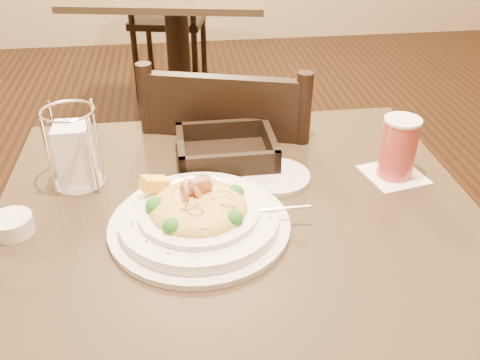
{
  "coord_description": "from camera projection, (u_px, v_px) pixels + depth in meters",
  "views": [
    {
      "loc": [
        -0.1,
        -0.76,
        1.34
      ],
      "look_at": [
        0.0,
        0.02,
        0.84
      ],
      "focal_mm": 40.0,
      "sensor_mm": 36.0,
      "label": 1
    }
  ],
  "objects": [
    {
      "name": "main_table",
      "position": [
        241.0,
        319.0,
        1.09
      ],
      "size": [
        0.9,
        0.9,
        0.76
      ],
      "color": "black",
      "rests_on": "ground"
    },
    {
      "name": "background_table",
      "position": [
        177.0,
        34.0,
        2.74
      ],
      "size": [
        1.05,
        1.05,
        0.76
      ],
      "rotation": [
        0.0,
        0.0,
        -0.19
      ],
      "color": "black",
      "rests_on": "ground"
    },
    {
      "name": "dining_chair_near",
      "position": [
        234.0,
        200.0,
        1.5
      ],
      "size": [
        0.52,
        0.52,
        0.93
      ],
      "rotation": [
        0.0,
        0.0,
        2.86
      ],
      "color": "black",
      "rests_on": "ground"
    },
    {
      "name": "dining_chair_far",
      "position": [
        167.0,
        13.0,
        3.17
      ],
      "size": [
        0.5,
        0.5,
        0.93
      ],
      "rotation": [
        0.0,
        0.0,
        2.93
      ],
      "color": "black",
      "rests_on": "ground"
    },
    {
      "name": "pasta_bowl",
      "position": [
        199.0,
        214.0,
        0.93
      ],
      "size": [
        0.36,
        0.32,
        0.1
      ],
      "rotation": [
        0.0,
        0.0,
        -0.22
      ],
      "color": "white",
      "rests_on": "main_table"
    },
    {
      "name": "drink_glass",
      "position": [
        398.0,
        148.0,
        1.07
      ],
      "size": [
        0.13,
        0.13,
        0.13
      ],
      "rotation": [
        0.0,
        0.0,
        0.21
      ],
      "color": "white",
      "rests_on": "main_table"
    },
    {
      "name": "bread_basket",
      "position": [
        226.0,
        152.0,
        1.14
      ],
      "size": [
        0.21,
        0.17,
        0.06
      ],
      "rotation": [
        0.0,
        0.0,
        0.01
      ],
      "color": "black",
      "rests_on": "main_table"
    },
    {
      "name": "napkin_caddy",
      "position": [
        75.0,
        153.0,
        1.04
      ],
      "size": [
        0.1,
        0.1,
        0.16
      ],
      "rotation": [
        0.0,
        0.0,
        -0.21
      ],
      "color": "silver",
      "rests_on": "main_table"
    },
    {
      "name": "side_plate",
      "position": [
        275.0,
        176.0,
        1.09
      ],
      "size": [
        0.17,
        0.17,
        0.01
      ],
      "primitive_type": "cylinder",
      "rotation": [
        0.0,
        0.0,
        0.24
      ],
      "color": "white",
      "rests_on": "main_table"
    },
    {
      "name": "butter_ramekin",
      "position": [
        12.0,
        225.0,
        0.93
      ],
      "size": [
        0.09,
        0.09,
        0.03
      ],
      "primitive_type": "cylinder",
      "rotation": [
        0.0,
        0.0,
        -0.29
      ],
      "color": "white",
      "rests_on": "main_table"
    }
  ]
}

